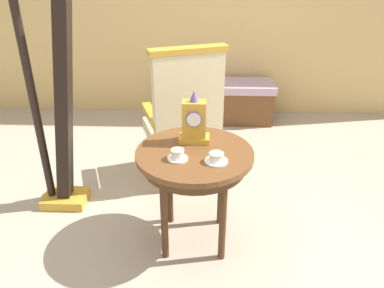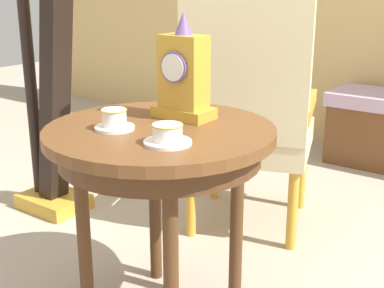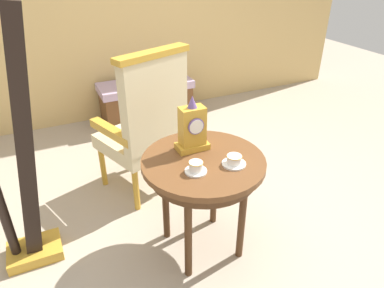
{
  "view_description": "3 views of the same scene",
  "coord_description": "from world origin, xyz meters",
  "views": [
    {
      "loc": [
        0.04,
        -2.07,
        1.76
      ],
      "look_at": [
        -0.05,
        0.09,
        0.64
      ],
      "focal_mm": 36.23,
      "sensor_mm": 36.0,
      "label": 1
    },
    {
      "loc": [
        0.97,
        -1.25,
        1.1
      ],
      "look_at": [
        -0.0,
        0.1,
        0.58
      ],
      "focal_mm": 49.91,
      "sensor_mm": 36.0,
      "label": 2
    },
    {
      "loc": [
        -0.79,
        -1.54,
        1.71
      ],
      "look_at": [
        -0.04,
        0.08,
        0.7
      ],
      "focal_mm": 32.84,
      "sensor_mm": 36.0,
      "label": 3
    }
  ],
  "objects": [
    {
      "name": "side_table",
      "position": [
        -0.03,
        -0.04,
        0.59
      ],
      "size": [
        0.71,
        0.71,
        0.66
      ],
      "color": "brown",
      "rests_on": "ground"
    },
    {
      "name": "harp",
      "position": [
        -0.99,
        0.33,
        0.69
      ],
      "size": [
        0.4,
        0.24,
        1.72
      ],
      "color": "gold",
      "rests_on": "ground"
    },
    {
      "name": "armchair",
      "position": [
        -0.13,
        0.68,
        0.59
      ],
      "size": [
        0.69,
        0.68,
        1.14
      ],
      "color": "beige",
      "rests_on": "ground"
    },
    {
      "name": "mantel_clock",
      "position": [
        -0.03,
        0.09,
        0.8
      ],
      "size": [
        0.19,
        0.11,
        0.34
      ],
      "color": "gold",
      "rests_on": "side_table"
    },
    {
      "name": "teacup_left",
      "position": [
        -0.12,
        -0.14,
        0.69
      ],
      "size": [
        0.12,
        0.12,
        0.06
      ],
      "color": "white",
      "rests_on": "side_table"
    },
    {
      "name": "teacup_right",
      "position": [
        0.1,
        -0.16,
        0.69
      ],
      "size": [
        0.13,
        0.13,
        0.06
      ],
      "color": "white",
      "rests_on": "side_table"
    }
  ]
}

